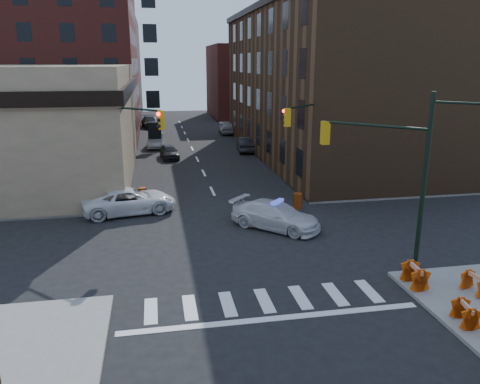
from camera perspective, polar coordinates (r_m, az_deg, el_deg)
name	(u,v)px	position (r m, az deg, el deg)	size (l,w,h in m)	color
ground	(236,240)	(25.36, -0.55, -5.84)	(140.00, 140.00, 0.00)	black
sidewalk_ne	(367,136)	(62.87, 15.28, 6.64)	(34.00, 54.50, 0.15)	gray
apartment_block	(29,38)	(64.95, -24.37, 16.69)	(25.00, 25.00, 24.00)	maroon
commercial_row_ne	(324,85)	(48.88, 10.23, 12.69)	(14.00, 34.00, 14.00)	#4B311E
filler_nw	(79,70)	(86.10, -18.99, 13.93)	(20.00, 18.00, 16.00)	brown
filler_ne	(257,81)	(83.30, 2.14, 13.33)	(16.00, 16.00, 12.00)	maroon
signal_pole_se	(398,176)	(20.92, 18.68, 1.91)	(5.40, 5.27, 8.00)	black
signal_pole_nw	(124,147)	(29.07, -13.92, 5.38)	(3.58, 3.67, 8.00)	black
signal_pole_ne	(310,141)	(30.66, 8.55, 6.17)	(3.67, 3.58, 8.00)	black
tree_ne_near	(263,118)	(50.92, 2.77, 9.06)	(3.00, 3.00, 4.85)	black
tree_ne_far	(248,110)	(58.69, 0.97, 9.94)	(3.00, 3.00, 4.85)	black
police_car	(276,216)	(26.89, 4.37, -2.87)	(2.16, 5.30, 1.54)	silver
pickup	(129,201)	(30.32, -13.34, -1.04)	(2.67, 5.80, 1.61)	white
parked_car_wnear	(169,152)	(47.00, -8.62, 4.89)	(1.61, 4.00, 1.36)	black
parked_car_wfar	(156,141)	(53.41, -10.21, 6.19)	(1.63, 4.68, 1.54)	gray
parked_car_wdeep	(150,122)	(70.35, -10.89, 8.39)	(2.22, 5.45, 1.58)	black
parked_car_enear	(246,144)	(50.10, 0.70, 5.84)	(1.66, 4.75, 1.56)	black
parked_car_efar	(227,128)	(62.89, -1.63, 7.86)	(1.93, 4.78, 1.63)	#919399
pedestrian_a	(58,190)	(33.89, -21.34, 0.25)	(0.57, 0.37, 1.55)	black
pedestrian_b	(56,189)	(33.57, -21.55, 0.34)	(0.89, 0.69, 1.83)	black
pedestrian_c	(58,184)	(34.73, -21.32, 0.95)	(1.14, 0.48, 1.95)	black
barrel_road	(297,201)	(30.72, 7.02, -1.08)	(0.57, 0.57, 1.02)	orange
barrel_bank	(143,194)	(32.85, -11.78, -0.27)	(0.53, 0.53, 0.95)	#EA3C0B
barricade_se_a	(475,284)	(21.58, 26.75, -9.97)	(1.10, 0.55, 0.83)	red
barricade_se_b	(415,276)	(21.16, 20.53, -9.57)	(1.26, 0.63, 0.94)	orange
barricade_se_c	(465,314)	(19.07, 25.76, -13.25)	(1.09, 0.55, 0.82)	#C96909
barricade_nw_a	(114,205)	(30.53, -15.11, -1.50)	(1.13, 0.57, 0.85)	orange
barricade_nw_b	(33,200)	(33.06, -23.97, -0.90)	(1.33, 0.66, 1.00)	orange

